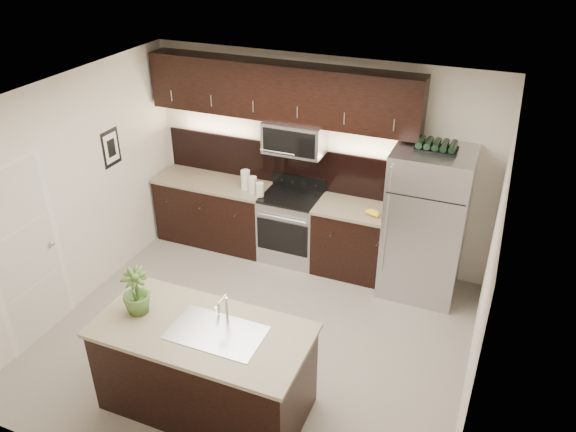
% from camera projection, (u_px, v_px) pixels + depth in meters
% --- Properties ---
extents(ground, '(4.50, 4.50, 0.00)m').
position_uv_depth(ground, '(255.00, 338.00, 6.28)').
color(ground, gray).
rests_on(ground, ground).
extents(room_walls, '(4.52, 4.02, 2.71)m').
position_uv_depth(room_walls, '(239.00, 204.00, 5.46)').
color(room_walls, silver).
rests_on(room_walls, ground).
extents(counter_run, '(3.51, 0.65, 0.94)m').
position_uv_depth(counter_run, '(277.00, 224.00, 7.57)').
color(counter_run, black).
rests_on(counter_run, ground).
extents(upper_fixtures, '(3.49, 0.40, 1.66)m').
position_uv_depth(upper_fixtures, '(283.00, 101.00, 6.86)').
color(upper_fixtures, black).
rests_on(upper_fixtures, counter_run).
extents(island, '(1.96, 0.96, 0.94)m').
position_uv_depth(island, '(205.00, 368.00, 5.22)').
color(island, black).
rests_on(island, ground).
extents(sink_faucet, '(0.84, 0.50, 0.28)m').
position_uv_depth(sink_faucet, '(217.00, 331.00, 4.95)').
color(sink_faucet, silver).
rests_on(sink_faucet, island).
extents(refrigerator, '(0.90, 0.81, 1.87)m').
position_uv_depth(refrigerator, '(426.00, 223.00, 6.65)').
color(refrigerator, '#B2B2B7').
rests_on(refrigerator, ground).
extents(wine_rack, '(0.46, 0.29, 0.11)m').
position_uv_depth(wine_rack, '(437.00, 146.00, 6.16)').
color(wine_rack, black).
rests_on(wine_rack, refrigerator).
extents(plant, '(0.32, 0.32, 0.46)m').
position_uv_depth(plant, '(136.00, 291.00, 5.09)').
color(plant, '#405F26').
rests_on(plant, island).
extents(canisters, '(0.37, 0.23, 0.27)m').
position_uv_depth(canisters, '(251.00, 184.00, 7.31)').
color(canisters, silver).
rests_on(canisters, counter_run).
extents(french_press, '(0.11, 0.11, 0.30)m').
position_uv_depth(french_press, '(400.00, 209.00, 6.70)').
color(french_press, silver).
rests_on(french_press, counter_run).
extents(bananas, '(0.24, 0.22, 0.06)m').
position_uv_depth(bananas, '(370.00, 211.00, 6.84)').
color(bananas, yellow).
rests_on(bananas, counter_run).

